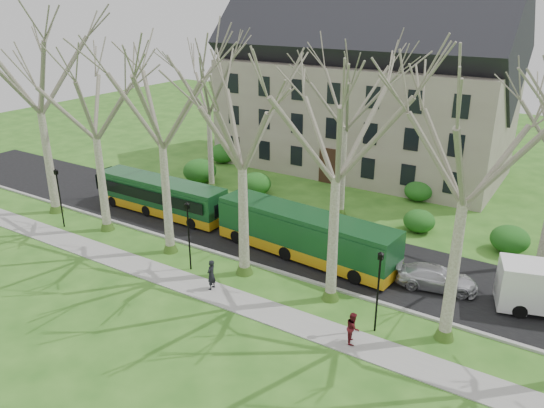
% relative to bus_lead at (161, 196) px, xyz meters
% --- Properties ---
extents(ground, '(120.00, 120.00, 0.00)m').
position_rel_bus_lead_xyz_m(ground, '(13.73, -4.68, -1.45)').
color(ground, '#2C5F1B').
rests_on(ground, ground).
extents(sidewalk, '(70.00, 2.00, 0.06)m').
position_rel_bus_lead_xyz_m(sidewalk, '(13.73, -7.18, -1.42)').
color(sidewalk, gray).
rests_on(sidewalk, ground).
extents(road, '(80.00, 8.00, 0.06)m').
position_rel_bus_lead_xyz_m(road, '(13.73, 0.82, -1.42)').
color(road, black).
rests_on(road, ground).
extents(curb, '(80.00, 0.25, 0.14)m').
position_rel_bus_lead_xyz_m(curb, '(13.73, -3.18, -1.38)').
color(curb, '#A5A39E').
rests_on(curb, ground).
extents(building, '(26.50, 12.20, 16.00)m').
position_rel_bus_lead_xyz_m(building, '(7.73, 19.32, 6.61)').
color(building, gray).
rests_on(building, ground).
extents(tree_row_verge, '(49.00, 7.00, 14.00)m').
position_rel_bus_lead_xyz_m(tree_row_verge, '(13.73, -4.38, 5.55)').
color(tree_row_verge, gray).
rests_on(tree_row_verge, ground).
extents(tree_row_far, '(33.00, 7.00, 12.00)m').
position_rel_bus_lead_xyz_m(tree_row_far, '(12.39, 6.32, 4.55)').
color(tree_row_far, gray).
rests_on(tree_row_far, ground).
extents(lamp_row, '(36.22, 0.22, 4.30)m').
position_rel_bus_lead_xyz_m(lamp_row, '(13.73, -5.68, 1.12)').
color(lamp_row, black).
rests_on(lamp_row, ground).
extents(hedges, '(30.60, 8.60, 2.00)m').
position_rel_bus_lead_xyz_m(hedges, '(9.06, 9.32, -0.45)').
color(hedges, '#1D5217').
rests_on(hedges, ground).
extents(bus_lead, '(11.15, 2.33, 2.79)m').
position_rel_bus_lead_xyz_m(bus_lead, '(0.00, 0.00, 0.00)').
color(bus_lead, '#13441F').
rests_on(bus_lead, road).
extents(bus_follow, '(12.50, 3.59, 3.08)m').
position_rel_bus_lead_xyz_m(bus_follow, '(12.79, -0.49, 0.15)').
color(bus_follow, '#13441F').
rests_on(bus_follow, road).
extents(sedan, '(4.78, 2.75, 1.31)m').
position_rel_bus_lead_xyz_m(sedan, '(21.10, 0.01, -0.74)').
color(sedan, silver).
rests_on(sedan, road).
extents(pedestrian_a, '(0.49, 0.70, 1.80)m').
position_rel_bus_lead_xyz_m(pedestrian_a, '(10.34, -6.91, -0.50)').
color(pedestrian_a, black).
rests_on(pedestrian_a, sidewalk).
extents(pedestrian_b, '(0.88, 0.97, 1.62)m').
position_rel_bus_lead_xyz_m(pedestrian_b, '(19.19, -7.21, -0.59)').
color(pedestrian_b, '#5B141B').
rests_on(pedestrian_b, sidewalk).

